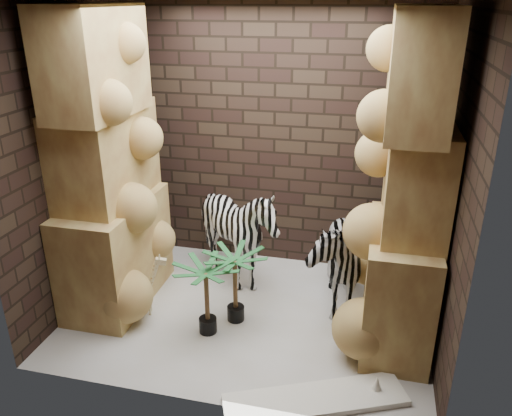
% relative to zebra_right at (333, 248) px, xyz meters
% --- Properties ---
extents(floor, '(3.50, 3.50, 0.00)m').
position_rel_zebra_right_xyz_m(floor, '(-0.78, -0.40, -0.65)').
color(floor, silver).
rests_on(floor, ground).
extents(wall_back, '(3.50, 0.00, 3.50)m').
position_rel_zebra_right_xyz_m(wall_back, '(-0.78, 0.85, 0.85)').
color(wall_back, '#2E2219').
rests_on(wall_back, ground).
extents(wall_front, '(3.50, 0.00, 3.50)m').
position_rel_zebra_right_xyz_m(wall_front, '(-0.78, -1.65, 0.85)').
color(wall_front, '#2E2219').
rests_on(wall_front, ground).
extents(wall_left, '(0.00, 3.00, 3.00)m').
position_rel_zebra_right_xyz_m(wall_left, '(-2.53, -0.40, 0.85)').
color(wall_left, '#2E2219').
rests_on(wall_left, ground).
extents(wall_right, '(0.00, 3.00, 3.00)m').
position_rel_zebra_right_xyz_m(wall_right, '(0.97, -0.40, 0.85)').
color(wall_right, '#2E2219').
rests_on(wall_right, ground).
extents(rock_pillar_left, '(0.68, 1.30, 3.00)m').
position_rel_zebra_right_xyz_m(rock_pillar_left, '(-2.18, -0.40, 0.85)').
color(rock_pillar_left, '#D8C671').
rests_on(rock_pillar_left, floor).
extents(rock_pillar_right, '(0.58, 1.25, 3.00)m').
position_rel_zebra_right_xyz_m(rock_pillar_right, '(0.64, -0.40, 0.85)').
color(rock_pillar_right, '#D8C671').
rests_on(rock_pillar_right, floor).
extents(zebra_right, '(0.77, 1.19, 1.31)m').
position_rel_zebra_right_xyz_m(zebra_right, '(0.00, 0.00, 0.00)').
color(zebra_right, white).
rests_on(zebra_right, floor).
extents(zebra_left, '(1.10, 1.32, 1.12)m').
position_rel_zebra_right_xyz_m(zebra_left, '(-1.02, 0.17, -0.09)').
color(zebra_left, white).
rests_on(zebra_left, floor).
extents(giraffe_toy, '(0.37, 0.22, 0.67)m').
position_rel_zebra_right_xyz_m(giraffe_toy, '(-1.83, -0.63, -0.32)').
color(giraffe_toy, beige).
rests_on(giraffe_toy, floor).
extents(palm_front, '(0.36, 0.36, 0.76)m').
position_rel_zebra_right_xyz_m(palm_front, '(-0.88, -0.51, -0.28)').
color(palm_front, '#185B25').
rests_on(palm_front, floor).
extents(palm_back, '(0.36, 0.36, 0.74)m').
position_rel_zebra_right_xyz_m(palm_back, '(-1.08, -0.76, -0.28)').
color(palm_back, '#185B25').
rests_on(palm_back, floor).
extents(surfboard, '(1.48, 0.92, 0.05)m').
position_rel_zebra_right_xyz_m(surfboard, '(0.04, -1.44, -0.63)').
color(surfboard, white).
rests_on(surfboard, floor).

